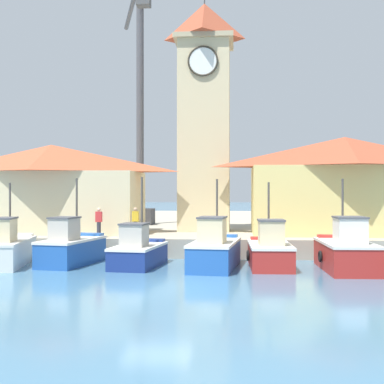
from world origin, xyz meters
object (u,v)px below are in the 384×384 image
at_px(fishing_boat_center, 270,251).
at_px(dock_worker_along_quay, 135,222).
at_px(fishing_boat_left_outer, 71,248).
at_px(warehouse_left, 51,187).
at_px(dock_worker_near_tower, 99,222).
at_px(fishing_boat_left_inner, 138,252).
at_px(fishing_boat_mid_left, 215,250).
at_px(fishing_boat_far_left, 6,249).
at_px(port_crane_near, 140,124).
at_px(fishing_boat_mid_right, 346,252).
at_px(clock_tower, 204,111).
at_px(warehouse_right, 345,184).

distance_m(fishing_boat_center, dock_worker_along_quay, 8.16).
height_order(fishing_boat_left_outer, warehouse_left, warehouse_left).
xyz_separation_m(dock_worker_near_tower, dock_worker_along_quay, (1.89, 0.62, 0.00)).
bearing_deg(dock_worker_along_quay, fishing_boat_left_inner, -77.48).
height_order(fishing_boat_left_outer, fishing_boat_left_inner, fishing_boat_left_inner).
bearing_deg(dock_worker_near_tower, fishing_boat_left_inner, -51.61).
xyz_separation_m(fishing_boat_left_outer, fishing_boat_mid_left, (6.97, -0.56, 0.01)).
bearing_deg(fishing_boat_far_left, dock_worker_near_tower, 46.71).
bearing_deg(fishing_boat_mid_left, port_crane_near, 112.32).
bearing_deg(port_crane_near, fishing_boat_mid_right, -52.21).
relative_size(port_crane_near, dock_worker_along_quay, 11.97).
relative_size(warehouse_left, dock_worker_along_quay, 6.88).
bearing_deg(fishing_boat_center, warehouse_left, 152.59).
bearing_deg(dock_worker_along_quay, fishing_boat_center, -28.81).
relative_size(fishing_boat_left_outer, fishing_boat_center, 0.98).
distance_m(fishing_boat_left_outer, fishing_boat_mid_left, 6.99).
xyz_separation_m(fishing_boat_mid_left, fishing_boat_center, (2.55, 0.45, -0.06)).
xyz_separation_m(clock_tower, warehouse_right, (8.35, -2.33, -4.71)).
bearing_deg(fishing_boat_mid_left, dock_worker_near_tower, 149.89).
xyz_separation_m(fishing_boat_left_inner, warehouse_right, (10.93, 6.96, 3.25)).
bearing_deg(fishing_boat_center, port_crane_near, 120.76).
relative_size(dock_worker_near_tower, dock_worker_along_quay, 1.00).
height_order(fishing_boat_left_outer, clock_tower, clock_tower).
distance_m(clock_tower, port_crane_near, 7.81).
distance_m(fishing_boat_mid_left, clock_tower, 12.33).
xyz_separation_m(fishing_boat_far_left, fishing_boat_left_outer, (2.98, 0.58, 0.01)).
xyz_separation_m(fishing_boat_mid_left, clock_tower, (-1.02, 9.46, 7.84)).
xyz_separation_m(fishing_boat_left_inner, warehouse_left, (-6.65, 6.92, 3.08)).
height_order(fishing_boat_mid_right, dock_worker_near_tower, fishing_boat_mid_right).
relative_size(fishing_boat_mid_right, warehouse_left, 0.43).
bearing_deg(fishing_boat_far_left, fishing_boat_mid_left, 0.11).
height_order(warehouse_left, dock_worker_along_quay, warehouse_left).
bearing_deg(warehouse_right, port_crane_near, 149.11).
relative_size(fishing_boat_left_outer, fishing_boat_left_inner, 1.05).
xyz_separation_m(fishing_boat_mid_right, clock_tower, (-6.89, 9.85, 7.82)).
relative_size(fishing_boat_left_inner, fishing_boat_mid_left, 0.84).
xyz_separation_m(fishing_boat_mid_right, dock_worker_near_tower, (-12.29, 4.11, 1.04)).
distance_m(fishing_boat_mid_left, fishing_boat_center, 2.59).
bearing_deg(fishing_boat_mid_left, fishing_boat_center, 10.00).
bearing_deg(warehouse_left, fishing_boat_mid_right, -24.88).
height_order(fishing_boat_center, fishing_boat_mid_right, fishing_boat_mid_right).
relative_size(fishing_boat_mid_right, port_crane_near, 0.25).
xyz_separation_m(fishing_boat_left_inner, port_crane_near, (-2.65, 15.09, 7.90)).
bearing_deg(fishing_boat_center, fishing_boat_mid_right, -14.15).
relative_size(fishing_boat_mid_right, warehouse_right, 0.44).
distance_m(fishing_boat_left_inner, fishing_boat_mid_left, 3.61).
bearing_deg(dock_worker_along_quay, port_crane_near, 99.00).
bearing_deg(clock_tower, fishing_boat_left_inner, -105.55).
height_order(fishing_boat_mid_left, warehouse_right, warehouse_right).
height_order(fishing_boat_left_outer, fishing_boat_mid_left, fishing_boat_left_outer).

